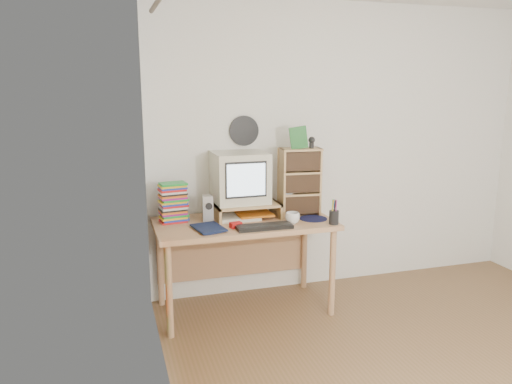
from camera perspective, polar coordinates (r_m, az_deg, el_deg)
floor at (r=3.55m, az=22.65°, el=-19.37°), size 3.50×3.50×0.00m
back_wall at (r=4.56m, az=9.95°, el=4.98°), size 3.50×0.00×3.50m
left_wall at (r=2.37m, az=-9.32°, el=-1.53°), size 0.00×3.50×3.50m
curtain at (r=2.86m, az=-9.75°, el=-1.24°), size 0.00×2.20×2.20m
wall_disc at (r=4.18m, az=-1.38°, el=7.01°), size 0.25×0.02×0.25m
desk at (r=4.04m, az=-1.60°, el=-4.96°), size 1.40×0.70×0.75m
monitor_riser at (r=4.03m, az=-1.07°, el=-1.64°), size 0.52×0.30×0.12m
crt_monitor at (r=4.02m, az=-1.78°, el=1.65°), size 0.43×0.43×0.41m
speaker_left at (r=3.91m, az=-5.53°, el=-1.94°), size 0.09×0.09×0.21m
speaker_right at (r=4.09m, az=3.59°, el=-1.40°), size 0.08×0.08×0.19m
keyboard at (r=3.74m, az=0.95°, el=-3.99°), size 0.43×0.15×0.03m
dvd_stack at (r=3.94m, az=-9.43°, el=-1.40°), size 0.21×0.16×0.28m
cd_rack at (r=4.11m, az=5.05°, el=1.19°), size 0.35×0.21×0.55m
mug at (r=3.88m, az=4.20°, el=-2.99°), size 0.11×0.11×0.09m
diary at (r=3.69m, az=-6.89°, el=-4.13°), size 0.27×0.22×0.05m
mousepad at (r=4.04m, az=6.56°, el=-3.03°), size 0.26×0.26×0.00m
pen_cup at (r=3.89m, az=8.90°, el=-2.58°), size 0.09×0.09×0.15m
papers at (r=4.02m, az=-1.36°, el=-2.74°), size 0.32×0.24×0.04m
red_box at (r=3.76m, az=-2.32°, el=-3.79°), size 0.10×0.07×0.04m
game_box at (r=4.03m, az=4.88°, el=6.20°), size 0.14×0.05×0.18m
webcam at (r=4.09m, az=6.38°, el=5.67°), size 0.06×0.06×0.09m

